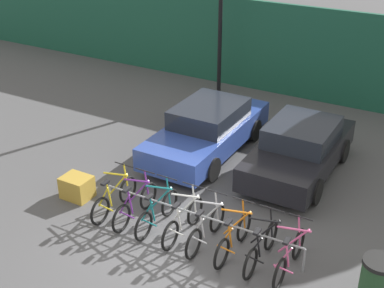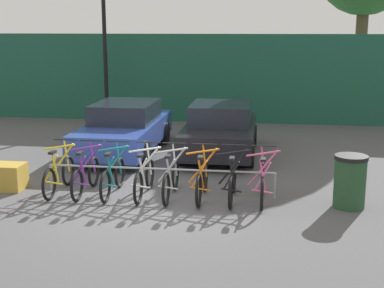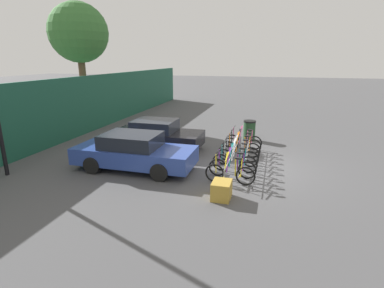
{
  "view_description": "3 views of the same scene",
  "coord_description": "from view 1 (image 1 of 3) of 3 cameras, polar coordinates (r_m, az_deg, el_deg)",
  "views": [
    {
      "loc": [
        4.72,
        -7.6,
        7.03
      ],
      "look_at": [
        -0.95,
        2.39,
        1.2
      ],
      "focal_mm": 50.0,
      "sensor_mm": 36.0,
      "label": 1
    },
    {
      "loc": [
        2.34,
        -9.76,
        3.42
      ],
      "look_at": [
        0.58,
        2.58,
        0.68
      ],
      "focal_mm": 50.0,
      "sensor_mm": 36.0,
      "label": 2
    },
    {
      "loc": [
        -11.37,
        -0.77,
        4.12
      ],
      "look_at": [
        0.27,
        2.47,
        0.64
      ],
      "focal_mm": 28.0,
      "sensor_mm": 36.0,
      "label": 3
    }
  ],
  "objects": [
    {
      "name": "ground_plane",
      "position": [
        11.37,
        -1.81,
        -11.26
      ],
      "size": [
        120.0,
        120.0,
        0.0
      ],
      "primitive_type": "plane",
      "color": "#4C4C4F"
    },
    {
      "name": "hoarding_wall",
      "position": [
        18.55,
        13.71,
        9.09
      ],
      "size": [
        36.0,
        0.16,
        3.17
      ],
      "primitive_type": "cube",
      "color": "#19513D",
      "rests_on": "ground"
    },
    {
      "name": "bike_rack",
      "position": [
        11.48,
        0.66,
        -7.76
      ],
      "size": [
        4.78,
        0.04,
        0.57
      ],
      "color": "gray",
      "rests_on": "ground"
    },
    {
      "name": "bicycle_yellow",
      "position": [
        12.43,
        -8.28,
        -5.73
      ],
      "size": [
        0.68,
        1.71,
        1.05
      ],
      "rotation": [
        0.0,
        0.0,
        0.01
      ],
      "color": "black",
      "rests_on": "ground"
    },
    {
      "name": "bicycle_purple",
      "position": [
        12.13,
        -6.08,
        -6.49
      ],
      "size": [
        0.68,
        1.71,
        1.05
      ],
      "rotation": [
        0.0,
        0.0,
        0.05
      ],
      "color": "black",
      "rests_on": "ground"
    },
    {
      "name": "bicycle_teal",
      "position": [
        11.85,
        -3.76,
        -7.28
      ],
      "size": [
        0.68,
        1.71,
        1.05
      ],
      "rotation": [
        0.0,
        0.0,
        -0.04
      ],
      "color": "black",
      "rests_on": "ground"
    },
    {
      "name": "bicycle_white",
      "position": [
        11.56,
        -0.96,
        -8.21
      ],
      "size": [
        0.68,
        1.71,
        1.05
      ],
      "rotation": [
        0.0,
        0.0,
        -0.04
      ],
      "color": "black",
      "rests_on": "ground"
    },
    {
      "name": "bicycle_silver",
      "position": [
        11.34,
        1.48,
        -9.0
      ],
      "size": [
        0.68,
        1.71,
        1.05
      ],
      "rotation": [
        0.0,
        0.0,
        -0.01
      ],
      "color": "black",
      "rests_on": "ground"
    },
    {
      "name": "bicycle_orange",
      "position": [
        11.11,
        4.42,
        -9.93
      ],
      "size": [
        0.68,
        1.71,
        1.05
      ],
      "rotation": [
        0.0,
        0.0,
        0.03
      ],
      "color": "black",
      "rests_on": "ground"
    },
    {
      "name": "bicycle_black",
      "position": [
        10.93,
        7.39,
        -10.84
      ],
      "size": [
        0.68,
        1.71,
        1.05
      ],
      "rotation": [
        0.0,
        0.0,
        -0.07
      ],
      "color": "black",
      "rests_on": "ground"
    },
    {
      "name": "bicycle_pink",
      "position": [
        10.78,
        10.37,
        -11.72
      ],
      "size": [
        0.68,
        1.71,
        1.05
      ],
      "rotation": [
        0.0,
        0.0,
        -0.05
      ],
      "color": "black",
      "rests_on": "ground"
    },
    {
      "name": "car_blue",
      "position": [
        14.82,
        1.68,
        1.6
      ],
      "size": [
        1.91,
        4.57,
        1.4
      ],
      "color": "#2D479E",
      "rests_on": "ground"
    },
    {
      "name": "car_black",
      "position": [
        14.03,
        11.4,
        -0.51
      ],
      "size": [
        1.91,
        4.13,
        1.4
      ],
      "color": "black",
      "rests_on": "ground"
    },
    {
      "name": "trash_bin",
      "position": [
        10.34,
        19.09,
        -13.88
      ],
      "size": [
        0.63,
        0.63,
        1.03
      ],
      "color": "#234728",
      "rests_on": "ground"
    },
    {
      "name": "cargo_crate",
      "position": [
        13.2,
        -12.17,
        -4.53
      ],
      "size": [
        0.7,
        0.56,
        0.55
      ],
      "primitive_type": "cube",
      "color": "#B28C33",
      "rests_on": "ground"
    }
  ]
}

